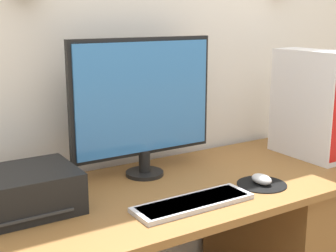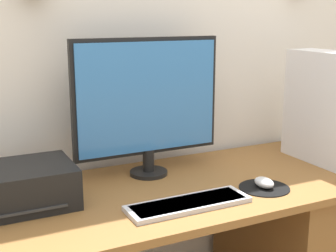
{
  "view_description": "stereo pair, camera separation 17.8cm",
  "coord_description": "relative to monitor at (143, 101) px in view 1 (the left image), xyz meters",
  "views": [
    {
      "loc": [
        -0.99,
        -1.1,
        1.4
      ],
      "look_at": [
        -0.07,
        0.36,
        0.99
      ],
      "focal_mm": 50.0,
      "sensor_mm": 36.0,
      "label": 1
    },
    {
      "loc": [
        -0.84,
        -1.19,
        1.4
      ],
      "look_at": [
        -0.07,
        0.36,
        0.99
      ],
      "focal_mm": 50.0,
      "sensor_mm": 36.0,
      "label": 2
    }
  ],
  "objects": [
    {
      "name": "wall_back",
      "position": [
        0.08,
        0.23,
        0.3
      ],
      "size": [
        6.4,
        0.16,
        2.7
      ],
      "color": "white",
      "rests_on": "ground_plane"
    },
    {
      "name": "monitor",
      "position": [
        0.0,
        0.0,
        0.0
      ],
      "size": [
        0.64,
        0.16,
        0.58
      ],
      "color": "black",
      "rests_on": "desk"
    },
    {
      "name": "keyboard",
      "position": [
        -0.01,
        -0.38,
        -0.31
      ],
      "size": [
        0.45,
        0.14,
        0.02
      ],
      "color": "silver",
      "rests_on": "desk"
    },
    {
      "name": "mousepad",
      "position": [
        0.34,
        -0.36,
        -0.32
      ],
      "size": [
        0.2,
        0.2,
        0.0
      ],
      "color": "black",
      "rests_on": "desk"
    },
    {
      "name": "mouse",
      "position": [
        0.34,
        -0.35,
        -0.3
      ],
      "size": [
        0.06,
        0.09,
        0.04
      ],
      "color": "silver",
      "rests_on": "mousepad"
    },
    {
      "name": "computer_tower",
      "position": [
        0.8,
        -0.18,
        -0.07
      ],
      "size": [
        0.16,
        0.38,
        0.51
      ],
      "color": "white",
      "rests_on": "desk"
    },
    {
      "name": "printer",
      "position": [
        -0.54,
        -0.11,
        -0.25
      ],
      "size": [
        0.37,
        0.3,
        0.14
      ],
      "color": "black",
      "rests_on": "desk"
    }
  ]
}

